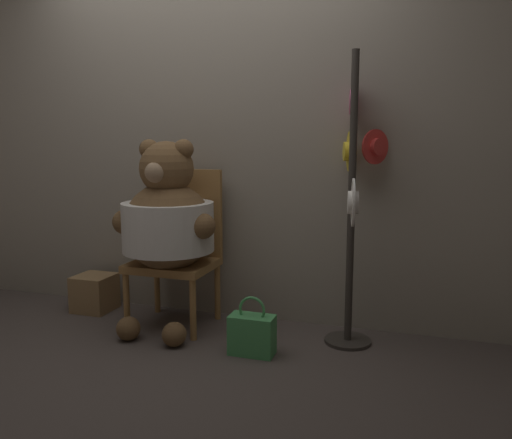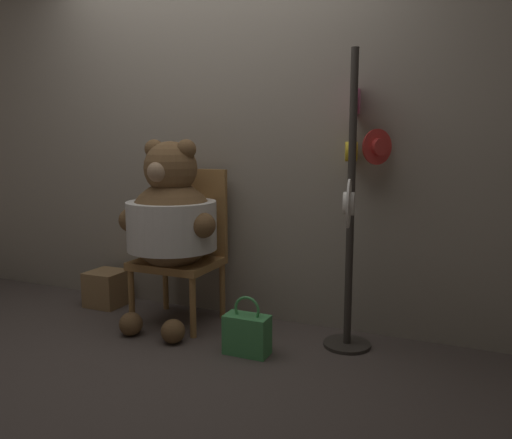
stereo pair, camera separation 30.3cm
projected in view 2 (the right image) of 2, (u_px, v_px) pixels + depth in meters
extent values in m
plane|color=#4C423D|center=(180.00, 336.00, 3.13)|extent=(14.00, 14.00, 0.00)
cube|color=gray|center=(220.00, 127.00, 3.45)|extent=(8.00, 0.10, 2.62)
cylinder|color=#9E703D|center=(132.00, 298.00, 3.27)|extent=(0.04, 0.04, 0.38)
cylinder|color=#9E703D|center=(193.00, 308.00, 3.08)|extent=(0.04, 0.04, 0.38)
cylinder|color=#9E703D|center=(166.00, 283.00, 3.62)|extent=(0.04, 0.04, 0.38)
cylinder|color=#9E703D|center=(222.00, 291.00, 3.44)|extent=(0.04, 0.04, 0.38)
cube|color=#9E703D|center=(177.00, 263.00, 3.32)|extent=(0.52, 0.45, 0.05)
cube|color=#9E703D|center=(193.00, 212.00, 3.46)|extent=(0.52, 0.04, 0.59)
sphere|color=brown|center=(172.00, 225.00, 3.21)|extent=(0.57, 0.57, 0.57)
cylinder|color=silver|center=(172.00, 225.00, 3.21)|extent=(0.58, 0.58, 0.31)
sphere|color=brown|center=(171.00, 168.00, 3.16)|extent=(0.34, 0.34, 0.34)
sphere|color=brown|center=(154.00, 149.00, 3.19)|extent=(0.12, 0.12, 0.12)
sphere|color=brown|center=(186.00, 149.00, 3.09)|extent=(0.12, 0.12, 0.12)
sphere|color=#997A5B|center=(157.00, 172.00, 3.03)|extent=(0.12, 0.12, 0.12)
sphere|color=brown|center=(131.00, 220.00, 3.25)|extent=(0.16, 0.16, 0.16)
sphere|color=brown|center=(203.00, 225.00, 3.04)|extent=(0.16, 0.16, 0.16)
sphere|color=brown|center=(131.00, 324.00, 3.13)|extent=(0.15, 0.15, 0.15)
sphere|color=brown|center=(173.00, 331.00, 3.01)|extent=(0.15, 0.15, 0.15)
cylinder|color=#332D28|center=(347.00, 344.00, 2.97)|extent=(0.28, 0.28, 0.02)
cylinder|color=#332D28|center=(351.00, 203.00, 2.85)|extent=(0.04, 0.04, 1.72)
cylinder|color=yellow|center=(351.00, 152.00, 2.94)|extent=(0.08, 0.23, 0.24)
cylinder|color=yellow|center=(351.00, 152.00, 2.94)|extent=(0.10, 0.13, 0.11)
cylinder|color=#D16693|center=(355.00, 101.00, 2.88)|extent=(0.05, 0.30, 0.30)
cylinder|color=#D16693|center=(355.00, 101.00, 2.88)|extent=(0.07, 0.15, 0.14)
cylinder|color=silver|center=(349.00, 204.00, 2.67)|extent=(0.06, 0.26, 0.26)
cylinder|color=silver|center=(349.00, 204.00, 2.67)|extent=(0.08, 0.13, 0.13)
cylinder|color=red|center=(377.00, 147.00, 2.88)|extent=(0.14, 0.16, 0.21)
cylinder|color=red|center=(377.00, 147.00, 2.88)|extent=(0.12, 0.12, 0.10)
cube|color=#479E56|center=(247.00, 335.00, 2.85)|extent=(0.26, 0.13, 0.23)
torus|color=#479E56|center=(247.00, 310.00, 2.83)|extent=(0.16, 0.02, 0.16)
cube|color=#937047|center=(107.00, 288.00, 3.72)|extent=(0.26, 0.26, 0.26)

